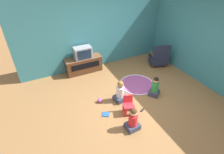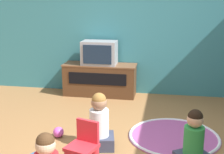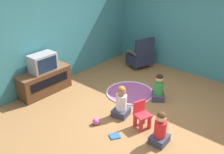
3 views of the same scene
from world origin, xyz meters
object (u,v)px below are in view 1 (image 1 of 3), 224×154
object	(u,v)px
child_watching_left	(155,87)
toy_ball	(100,100)
child_watching_right	(120,92)
remote_control	(142,110)
black_armchair	(159,58)
television	(83,53)
book	(106,114)
yellow_kid_chair	(128,106)
child_watching_center	(133,120)
tv_cabinet	(84,65)

from	to	relation	value
child_watching_left	toy_ball	bearing A→B (deg)	132.07
child_watching_right	remote_control	size ratio (longest dim) A/B	4.38
black_armchair	child_watching_right	xyz separation A→B (m)	(-2.31, -1.15, -0.06)
television	book	world-z (taller)	television
child_watching_right	book	xyz separation A→B (m)	(-0.63, -0.36, -0.28)
yellow_kid_chair	child_watching_center	size ratio (longest dim) A/B	0.82
yellow_kid_chair	book	xyz separation A→B (m)	(-0.58, 0.19, -0.21)
television	child_watching_right	distance (m)	2.08
television	book	xyz separation A→B (m)	(-0.20, -2.33, -0.77)
black_armchair	remote_control	bearing A→B (deg)	61.05
black_armchair	toy_ball	size ratio (longest dim) A/B	6.73
tv_cabinet	yellow_kid_chair	bearing A→B (deg)	-81.49
child_watching_center	toy_ball	size ratio (longest dim) A/B	4.76
black_armchair	television	bearing A→B (deg)	1.70
yellow_kid_chair	child_watching_center	world-z (taller)	child_watching_center
tv_cabinet	child_watching_left	xyz separation A→B (m)	(1.49, -2.23, -0.03)
black_armchair	child_watching_center	bearing A→B (deg)	59.42
yellow_kid_chair	remote_control	distance (m)	0.47
remote_control	black_armchair	bearing A→B (deg)	18.98
tv_cabinet	toy_ball	world-z (taller)	tv_cabinet
child_watching_left	remote_control	xyz separation A→B (m)	(-0.71, -0.42, -0.26)
tv_cabinet	child_watching_right	distance (m)	2.04
black_armchair	toy_ball	xyz separation A→B (m)	(-2.89, -0.98, -0.28)
tv_cabinet	yellow_kid_chair	distance (m)	2.57
television	yellow_kid_chair	xyz separation A→B (m)	(0.38, -2.52, -0.56)
child_watching_center	child_watching_left	bearing A→B (deg)	28.85
child_watching_center	child_watching_right	size ratio (longest dim) A/B	0.95
black_armchair	child_watching_right	world-z (taller)	black_armchair
tv_cabinet	yellow_kid_chair	size ratio (longest dim) A/B	2.47
yellow_kid_chair	child_watching_left	xyz separation A→B (m)	(1.11, 0.32, 0.05)
television	book	distance (m)	2.46
yellow_kid_chair	child_watching_left	distance (m)	1.16
child_watching_left	toy_ball	distance (m)	1.70
book	television	bearing A→B (deg)	-63.74
child_watching_center	book	xyz separation A→B (m)	(-0.40, 0.70, -0.27)
yellow_kid_chair	toy_ball	world-z (taller)	yellow_kid_chair
television	child_watching_right	world-z (taller)	television
child_watching_center	yellow_kid_chair	bearing A→B (deg)	66.91
child_watching_right	toy_ball	xyz separation A→B (m)	(-0.57, 0.17, -0.23)
remote_control	tv_cabinet	bearing A→B (deg)	82.81
television	yellow_kid_chair	size ratio (longest dim) A/B	1.14
black_armchair	book	world-z (taller)	black_armchair
child_watching_right	toy_ball	world-z (taller)	child_watching_right
black_armchair	remote_control	size ratio (longest dim) A/B	5.88
tv_cabinet	yellow_kid_chair	xyz separation A→B (m)	(0.38, -2.54, -0.08)
television	child_watching_center	world-z (taller)	television
black_armchair	yellow_kid_chair	distance (m)	2.91
child_watching_right	remote_control	xyz separation A→B (m)	(0.35, -0.66, -0.28)
child_watching_left	child_watching_center	xyz separation A→B (m)	(-1.29, -0.83, 0.01)
tv_cabinet	child_watching_right	size ratio (longest dim) A/B	1.92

